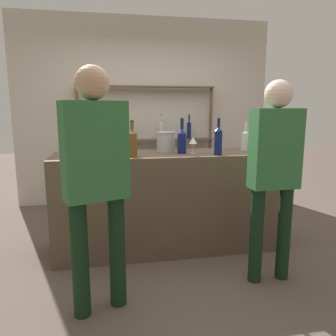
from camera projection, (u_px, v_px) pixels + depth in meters
The scene contains 14 objects.
ground_plane at pixel (168, 247), 3.50m from camera, with size 16.00×16.00×0.00m, color brown.
bar_counter at pixel (168, 201), 3.41m from camera, with size 2.29×0.63×1.01m, color brown.
back_wall at pixel (145, 112), 5.09m from camera, with size 3.89×0.12×2.80m, color beige.
back_shelf at pixel (147, 127), 4.96m from camera, with size 2.07×0.18×1.78m.
counter_bottle_0 at pixel (182, 140), 3.29m from camera, with size 0.09×0.09×0.35m.
counter_bottle_1 at pixel (132, 142), 3.06m from camera, with size 0.09×0.09×0.34m.
counter_bottle_2 at pixel (258, 137), 3.59m from camera, with size 0.09×0.09×0.35m.
counter_bottle_3 at pixel (218, 140), 3.17m from camera, with size 0.08×0.08×0.36m.
counter_bottle_4 at pixel (246, 139), 3.53m from camera, with size 0.09×0.09×0.31m.
wine_glass at pixel (193, 141), 3.28m from camera, with size 0.09×0.09×0.16m.
ice_bucket at pixel (166, 142), 3.41m from camera, with size 0.20×0.20×0.21m.
cork_jar at pixel (264, 145), 3.36m from camera, with size 0.10×0.10×0.15m.
customer_right at pixel (274, 165), 2.67m from camera, with size 0.40×0.22×1.69m.
customer_left at pixel (96, 172), 2.24m from camera, with size 0.47×0.32×1.74m.
Camera 1 is at (-0.61, -3.23, 1.47)m, focal length 35.00 mm.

